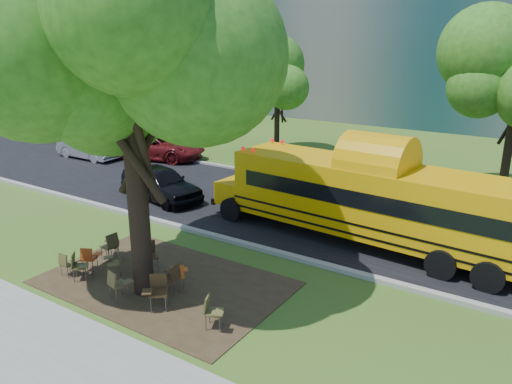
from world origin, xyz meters
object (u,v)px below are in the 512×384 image
Objects in this scene: main_tree at (128,67)px; chair_5 at (157,288)px; pedestrian_b at (109,129)px; chair_1 at (78,264)px; chair_7 at (212,309)px; chair_8 at (111,243)px; black_car at (161,183)px; chair_6 at (172,276)px; bg_car_white at (42,128)px; chair_11 at (178,274)px; pedestrian_a at (105,132)px; chair_10 at (148,253)px; bg_car_silver at (89,147)px; bg_car_red at (158,146)px; chair_9 at (113,243)px; chair_4 at (117,282)px; school_bus at (371,200)px; chair_2 at (89,257)px; chair_0 at (67,262)px; chair_3 at (115,260)px.

main_tree reaches higher than chair_5.
chair_1 is at bearing 25.13° from pedestrian_b.
chair_1 is at bearing -112.06° from chair_7.
black_car is (-2.96, 5.45, 0.17)m from chair_8.
bg_car_white is (-22.61, 11.64, 0.15)m from chair_6.
pedestrian_a is at bearing 96.68° from chair_11.
chair_10 is at bearing -78.49° from chair_5.
chair_6 is at bearing -123.08° from bg_car_silver.
chair_9 is at bearing -155.44° from bg_car_red.
pedestrian_b reaches higher than chair_6.
chair_11 is 25.29m from bg_car_white.
chair_9 is 0.17× the size of bg_car_white.
bg_car_white reaches higher than chair_10.
chair_5 is at bearing -108.68° from chair_8.
chair_4 is 0.51× the size of pedestrian_a.
chair_8 is 19.16m from pedestrian_b.
black_car is 2.52× the size of pedestrian_b.
chair_10 is 1.61m from chair_11.
chair_4 is at bearing -115.28° from bg_car_white.
bg_car_white is (-19.76, 12.55, 0.17)m from chair_1.
chair_6 is 0.51× the size of pedestrian_b.
chair_8 is at bearing -127.65° from bg_car_silver.
chair_4 is at bearing -116.23° from school_bus.
bg_car_red is (-8.33, 10.94, 0.18)m from chair_8.
chair_8 is 0.19m from chair_9.
pedestrian_b reaches higher than chair_2.
main_tree reaches higher than bg_car_white.
chair_0 is 15.46m from bg_car_silver.
chair_7 reaches higher than chair_9.
chair_2 is 0.15× the size of bg_car_red.
chair_8 is at bearing -61.43° from chair_5.
bg_car_silver is at bearing 1.45° from chair_3.
chair_2 is 0.19× the size of black_car.
school_bus reaches higher than chair_5.
chair_11 is at bearing 32.53° from pedestrian_b.
chair_10 is at bearing 58.11° from chair_6.
chair_0 is 0.95× the size of chair_9.
bg_car_white is at bearing 64.37° from chair_8.
chair_6 is (2.19, 0.09, 0.05)m from chair_3.
bg_car_red reaches higher than chair_0.
chair_2 reaches higher than chair_0.
main_tree reaches higher than black_car.
bg_car_red is (-9.90, 10.85, 0.17)m from chair_10.
pedestrian_b is (-17.78, 14.01, 0.27)m from chair_5.
chair_9 is 18.00m from pedestrian_a.
chair_7 is at bearing -119.89° from chair_6.
chair_10 is 14.69m from bg_car_red.
chair_5 is 2.33m from chair_10.
chair_10 is 0.55× the size of pedestrian_a.
chair_3 is at bearing -126.53° from school_bus.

